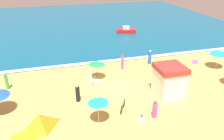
# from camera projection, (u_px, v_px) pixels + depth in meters

# --- Properties ---
(ground_plane) EXTENTS (60.00, 60.00, 0.00)m
(ground_plane) POSITION_uv_depth(u_px,v_px,m) (116.00, 86.00, 22.91)
(ground_plane) COLOR #E0A856
(ocean_water) EXTENTS (60.00, 44.00, 0.10)m
(ocean_water) POSITION_uv_depth(u_px,v_px,m) (78.00, 22.00, 47.28)
(ocean_water) COLOR #0F567A
(ocean_water) RESTS_ON ground_plane
(wave_breaker_foam) EXTENTS (57.00, 0.70, 0.01)m
(wave_breaker_foam) POSITION_uv_depth(u_px,v_px,m) (102.00, 62.00, 28.35)
(wave_breaker_foam) COLOR white
(wave_breaker_foam) RESTS_ON ocean_water
(lifeguard_cabana) EXTENTS (2.52, 2.58, 2.99)m
(lifeguard_cabana) POSITION_uv_depth(u_px,v_px,m) (169.00, 81.00, 20.77)
(lifeguard_cabana) COLOR white
(lifeguard_cabana) RESTS_ON ground_plane
(beach_umbrella_0) EXTENTS (2.73, 2.71, 2.33)m
(beach_umbrella_0) POSITION_uv_depth(u_px,v_px,m) (219.00, 52.00, 26.06)
(beach_umbrella_0) COLOR silver
(beach_umbrella_0) RESTS_ON ground_plane
(beach_umbrella_1) EXTENTS (2.09, 2.09, 2.29)m
(beach_umbrella_1) POSITION_uv_depth(u_px,v_px,m) (22.00, 139.00, 13.08)
(beach_umbrella_1) COLOR silver
(beach_umbrella_1) RESTS_ON ground_plane
(beach_umbrella_2) EXTENTS (2.32, 2.30, 2.14)m
(beach_umbrella_2) POSITION_uv_depth(u_px,v_px,m) (97.00, 63.00, 23.59)
(beach_umbrella_2) COLOR #4C3823
(beach_umbrella_2) RESTS_ON ground_plane
(beach_umbrella_3) EXTENTS (2.17, 2.17, 2.13)m
(beach_umbrella_3) POSITION_uv_depth(u_px,v_px,m) (98.00, 101.00, 16.93)
(beach_umbrella_3) COLOR silver
(beach_umbrella_3) RESTS_ON ground_plane
(beach_tent) EXTENTS (2.88, 2.55, 1.23)m
(beach_tent) POSITION_uv_depth(u_px,v_px,m) (39.00, 121.00, 16.90)
(beach_tent) COLOR orange
(beach_tent) RESTS_ON ground_plane
(parked_bicycle) EXTENTS (0.95, 1.61, 0.76)m
(parked_bicycle) POSITION_uv_depth(u_px,v_px,m) (123.00, 106.00, 19.11)
(parked_bicycle) COLOR black
(parked_bicycle) RESTS_ON ground_plane
(beachgoer_0) EXTENTS (0.54, 0.54, 1.65)m
(beachgoer_0) POSITION_uv_depth(u_px,v_px,m) (78.00, 94.00, 20.16)
(beachgoer_0) COLOR black
(beachgoer_0) RESTS_ON ground_plane
(beachgoer_1) EXTENTS (0.38, 0.38, 1.82)m
(beachgoer_1) POSITION_uv_depth(u_px,v_px,m) (6.00, 81.00, 22.07)
(beachgoer_1) COLOR green
(beachgoer_1) RESTS_ON ground_plane
(beachgoer_3) EXTENTS (0.55, 0.55, 1.78)m
(beachgoer_3) POSITION_uv_depth(u_px,v_px,m) (150.00, 58.00, 27.62)
(beachgoer_3) COLOR blue
(beachgoer_3) RESTS_ON ground_plane
(beachgoer_4) EXTENTS (0.61, 0.61, 0.95)m
(beachgoer_4) POSITION_uv_depth(u_px,v_px,m) (141.00, 120.00, 17.30)
(beachgoer_4) COLOR white
(beachgoer_4) RESTS_ON ground_plane
(beachgoer_5) EXTENTS (0.40, 0.40, 1.88)m
(beachgoer_5) POSITION_uv_depth(u_px,v_px,m) (90.00, 80.00, 22.29)
(beachgoer_5) COLOR white
(beachgoer_5) RESTS_ON ground_plane
(beachgoer_7) EXTENTS (0.42, 0.42, 1.90)m
(beachgoer_7) POSITION_uv_depth(u_px,v_px,m) (122.00, 62.00, 26.25)
(beachgoer_7) COLOR #D84CA5
(beachgoer_7) RESTS_ON ground_plane
(beachgoer_8) EXTENTS (0.52, 0.52, 1.55)m
(beachgoer_8) POSITION_uv_depth(u_px,v_px,m) (155.00, 110.00, 18.05)
(beachgoer_8) COLOR #D84CA5
(beachgoer_8) RESTS_ON ground_plane
(beach_towel_0) EXTENTS (1.26, 1.48, 0.01)m
(beach_towel_0) POSITION_uv_depth(u_px,v_px,m) (96.00, 79.00, 24.33)
(beach_towel_0) COLOR white
(beach_towel_0) RESTS_ON ground_plane
(beach_towel_1) EXTENTS (1.39, 1.55, 0.01)m
(beach_towel_1) POSITION_uv_depth(u_px,v_px,m) (195.00, 62.00, 28.54)
(beach_towel_1) COLOR #D84CA5
(beach_towel_1) RESTS_ON ground_plane
(small_boat_0) EXTENTS (3.51, 2.11, 1.19)m
(small_boat_0) POSITION_uv_depth(u_px,v_px,m) (126.00, 31.00, 39.83)
(small_boat_0) COLOR red
(small_boat_0) RESTS_ON ocean_water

